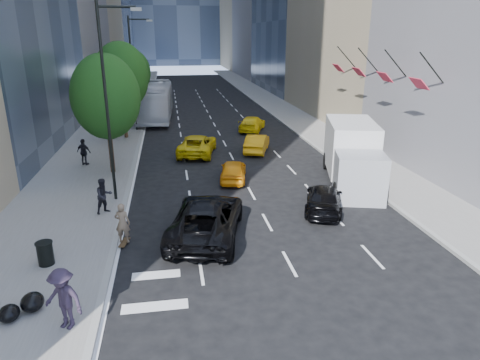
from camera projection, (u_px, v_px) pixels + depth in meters
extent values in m
plane|color=black|center=(247.00, 224.00, 20.51)|extent=(160.00, 160.00, 0.00)
cube|color=slate|center=(118.00, 116.00, 47.12)|extent=(6.00, 120.00, 0.15)
cube|color=slate|center=(285.00, 111.00, 50.04)|extent=(4.00, 120.00, 0.15)
cylinder|color=black|center=(107.00, 107.00, 21.58)|extent=(0.16, 0.16, 10.00)
cylinder|color=black|center=(116.00, 7.00, 20.20)|extent=(1.80, 0.12, 0.12)
cube|color=#99998C|center=(136.00, 9.00, 20.38)|extent=(0.50, 0.22, 0.15)
cylinder|color=black|center=(133.00, 75.00, 38.39)|extent=(0.16, 0.16, 10.00)
cylinder|color=black|center=(139.00, 19.00, 37.01)|extent=(1.80, 0.12, 0.12)
cube|color=#99998C|center=(149.00, 21.00, 37.18)|extent=(0.50, 0.22, 0.15)
cylinder|color=#311F13|center=(111.00, 148.00, 27.25)|extent=(0.30, 0.30, 3.15)
ellipsoid|color=#143D10|center=(106.00, 97.00, 26.20)|extent=(4.20, 4.20, 5.25)
cylinder|color=#311F13|center=(125.00, 118.00, 36.55)|extent=(0.30, 0.30, 3.38)
ellipsoid|color=#143D10|center=(121.00, 76.00, 35.43)|extent=(4.50, 4.50, 5.62)
cylinder|color=#311F13|center=(135.00, 99.00, 48.76)|extent=(0.30, 0.30, 2.93)
ellipsoid|color=#143D10|center=(133.00, 72.00, 47.79)|extent=(3.90, 3.90, 4.88)
cylinder|color=black|center=(145.00, 82.00, 55.99)|extent=(0.14, 0.14, 5.20)
imported|color=black|center=(144.00, 69.00, 55.47)|extent=(2.48, 0.53, 1.00)
cylinder|color=black|center=(432.00, 68.00, 23.75)|extent=(1.75, 0.08, 1.75)
cube|color=#B2293D|center=(419.00, 84.00, 23.93)|extent=(0.64, 1.30, 0.64)
cylinder|color=black|center=(396.00, 63.00, 27.49)|extent=(1.75, 0.08, 1.75)
cube|color=#B2293D|center=(385.00, 77.00, 27.66)|extent=(0.64, 1.30, 0.64)
cylinder|color=black|center=(368.00, 60.00, 31.22)|extent=(1.75, 0.08, 1.75)
cube|color=#B2293D|center=(359.00, 72.00, 31.40)|extent=(0.64, 1.30, 0.64)
cylinder|color=black|center=(346.00, 57.00, 34.96)|extent=(1.75, 0.08, 1.75)
cube|color=#B2293D|center=(338.00, 68.00, 35.13)|extent=(0.64, 1.30, 0.64)
imported|color=brown|center=(123.00, 226.00, 18.18)|extent=(0.73, 0.56, 1.79)
imported|color=black|center=(207.00, 218.00, 18.99)|extent=(4.27, 6.70, 1.72)
imported|color=black|center=(324.00, 198.00, 21.89)|extent=(3.28, 4.80, 1.29)
imported|color=#FF9B0D|center=(233.00, 170.00, 26.43)|extent=(2.22, 4.01, 1.29)
imported|color=orange|center=(257.00, 143.00, 32.85)|extent=(2.78, 4.46, 1.39)
imported|color=#D8B90B|center=(197.00, 145.00, 32.19)|extent=(3.54, 5.72, 1.48)
imported|color=yellow|center=(252.00, 124.00, 40.08)|extent=(3.52, 5.05, 1.36)
imported|color=silver|center=(156.00, 101.00, 45.74)|extent=(3.65, 13.40, 3.70)
cube|color=#BDBDBD|center=(351.00, 146.00, 26.39)|extent=(3.94, 5.69, 3.03)
cube|color=gray|center=(360.00, 178.00, 23.04)|extent=(3.08, 2.84, 2.58)
cylinder|color=black|center=(337.00, 192.00, 22.97)|extent=(0.67, 1.19, 1.12)
cylinder|color=black|center=(382.00, 194.00, 22.75)|extent=(0.67, 1.19, 1.12)
cylinder|color=black|center=(327.00, 161.00, 28.68)|extent=(0.67, 1.19, 1.12)
cylinder|color=black|center=(363.00, 162.00, 28.46)|extent=(0.67, 1.19, 1.12)
imported|color=black|center=(104.00, 196.00, 21.12)|extent=(1.10, 1.06, 1.79)
imported|color=black|center=(84.00, 152.00, 28.95)|extent=(1.14, 0.89, 1.81)
imported|color=#2B2132|center=(63.00, 299.00, 12.73)|extent=(1.48, 1.25, 1.99)
cylinder|color=black|center=(45.00, 254.00, 16.47)|extent=(0.60, 0.60, 0.89)
ellipsoid|color=black|center=(32.00, 302.00, 13.73)|extent=(0.72, 0.79, 0.61)
ellipsoid|color=black|center=(9.00, 313.00, 13.24)|extent=(0.63, 0.69, 0.54)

